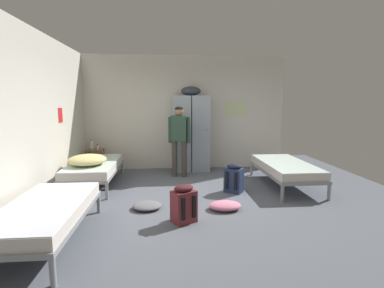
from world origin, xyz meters
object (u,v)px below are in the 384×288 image
at_px(locker_bank, 191,132).
at_px(shelf_unit, 96,158).
at_px(backpack_maroon, 183,204).
at_px(clothes_pile_grey, 147,206).
at_px(bed_right, 285,168).
at_px(bed_left_rear, 94,167).
at_px(backpack_navy, 234,179).
at_px(bedding_heap, 87,160).
at_px(clothes_pile_pink, 225,206).
at_px(lotion_bottle, 98,147).
at_px(water_bottle, 92,145).
at_px(bed_left_front, 45,212).
at_px(person_traveler, 179,135).

height_order(locker_bank, shelf_unit, locker_bank).
height_order(backpack_maroon, clothes_pile_grey, backpack_maroon).
bearing_deg(backpack_maroon, bed_right, 36.80).
xyz_separation_m(bed_left_rear, clothes_pile_grey, (1.16, -1.43, -0.33)).
bearing_deg(clothes_pile_grey, backpack_navy, 25.28).
distance_m(bedding_heap, clothes_pile_grey, 1.76).
bearing_deg(bedding_heap, backpack_navy, -8.18).
height_order(backpack_navy, backpack_maroon, same).
xyz_separation_m(bed_right, clothes_pile_pink, (-1.47, -1.20, -0.32)).
bearing_deg(lotion_bottle, backpack_navy, -31.44).
bearing_deg(water_bottle, bed_right, -20.14).
relative_size(shelf_unit, bed_left_rear, 0.30).
height_order(bed_right, clothes_pile_grey, bed_right).
bearing_deg(shelf_unit, bed_left_front, -86.03).
bearing_deg(bed_left_front, shelf_unit, 93.97).
distance_m(locker_bank, bed_left_rear, 2.44).
bearing_deg(backpack_maroon, bedding_heap, 135.97).
height_order(locker_bank, bedding_heap, locker_bank).
xyz_separation_m(shelf_unit, bed_right, (4.12, -1.52, 0.04)).
bearing_deg(bedding_heap, lotion_bottle, 94.93).
height_order(person_traveler, water_bottle, person_traveler).
xyz_separation_m(locker_bank, clothes_pile_pink, (0.33, -2.72, -0.90)).
xyz_separation_m(lotion_bottle, backpack_navy, (2.93, -1.79, -0.37)).
bearing_deg(backpack_navy, bed_left_front, -147.14).
height_order(lotion_bottle, backpack_navy, lotion_bottle).
bearing_deg(clothes_pile_grey, clothes_pile_pink, -6.45).
height_order(locker_bank, person_traveler, locker_bank).
bearing_deg(locker_bank, backpack_maroon, -96.57).
distance_m(backpack_navy, backpack_maroon, 1.67).
distance_m(shelf_unit, person_traveler, 2.19).
bearing_deg(clothes_pile_grey, locker_bank, 70.43).
relative_size(lotion_bottle, clothes_pile_grey, 0.29).
xyz_separation_m(shelf_unit, lotion_bottle, (0.07, -0.04, 0.28)).
bearing_deg(water_bottle, bed_left_front, -84.80).
xyz_separation_m(person_traveler, backpack_navy, (0.99, -1.23, -0.71)).
bearing_deg(shelf_unit, bed_right, -20.25).
distance_m(person_traveler, water_bottle, 2.20).
bearing_deg(water_bottle, backpack_navy, -31.00).
distance_m(bed_left_front, lotion_bottle, 3.58).
height_order(bed_left_rear, lotion_bottle, lotion_bottle).
relative_size(bed_left_rear, backpack_navy, 3.45).
height_order(shelf_unit, person_traveler, person_traveler).
bearing_deg(water_bottle, bed_left_rear, -74.25).
relative_size(bed_right, person_traveler, 1.19).
bearing_deg(bed_left_front, person_traveler, 59.66).
bearing_deg(person_traveler, bedding_heap, -155.48).
xyz_separation_m(bed_left_front, bed_left_rear, (0.00, 2.46, 0.00)).
bearing_deg(water_bottle, backpack_maroon, -57.14).
distance_m(bed_right, bedding_heap, 3.94).
bearing_deg(bedding_heap, clothes_pile_grey, -43.56).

